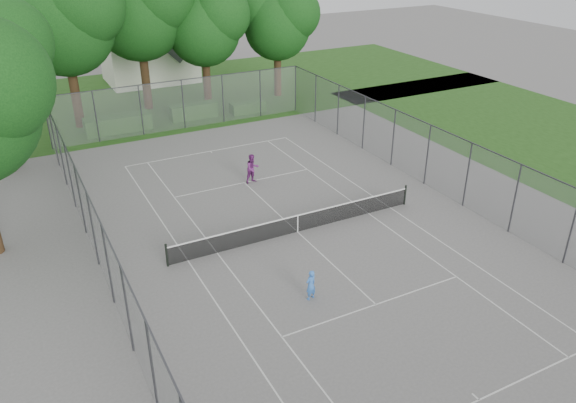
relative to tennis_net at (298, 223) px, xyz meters
name	(u,v)px	position (x,y,z in m)	size (l,w,h in m)	color
ground	(298,232)	(0.00, 0.00, -0.51)	(120.00, 120.00, 0.00)	#63605E
grass_far	(152,97)	(0.00, 26.00, -0.51)	(60.00, 20.00, 0.00)	#1E4614
court_markings	(298,232)	(0.00, 0.00, -0.50)	(11.03, 23.83, 0.01)	silver
tennis_net	(298,223)	(0.00, 0.00, 0.00)	(12.87, 0.10, 1.10)	black
perimeter_fence	(298,198)	(0.00, 0.00, 1.30)	(18.08, 34.08, 3.52)	#38383D
tree_far_left	(64,17)	(-6.50, 20.77, 7.12)	(7.73, 7.06, 11.11)	#311F12
tree_far_midleft	(139,7)	(-0.94, 22.87, 7.20)	(7.81, 7.13, 11.22)	#311F12
tree_far_midright	(205,23)	(3.60, 21.64, 5.86)	(6.46, 5.89, 9.28)	#311F12
tree_far_right	(278,21)	(9.83, 21.50, 5.58)	(6.17, 5.64, 8.87)	#311F12
hedge_left	(118,124)	(-4.38, 18.50, 0.06)	(4.55, 1.37, 1.14)	#224F19
hedge_mid	(194,111)	(1.30, 18.84, 0.05)	(3.56, 1.02, 1.12)	#224F19
hedge_right	(248,107)	(5.51, 18.29, -0.10)	(2.75, 1.01, 0.82)	#224F19
house	(147,38)	(1.51, 31.38, 3.40)	(7.80, 6.05, 9.71)	white
girl_player	(311,285)	(-2.07, -4.88, 0.14)	(0.48, 0.31, 1.31)	#3A7ADA
woman_player	(253,169)	(0.47, 6.23, 0.34)	(0.82, 0.64, 1.69)	#712570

